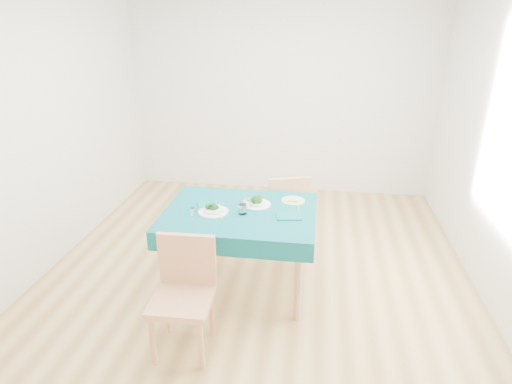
# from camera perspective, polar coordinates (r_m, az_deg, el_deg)

# --- Properties ---
(room_shell) EXTENTS (4.02, 4.52, 2.73)m
(room_shell) POSITION_cam_1_polar(r_m,az_deg,el_deg) (3.59, 0.00, 7.37)
(room_shell) COLOR #A07A42
(room_shell) RESTS_ON ground
(table) EXTENTS (1.27, 0.96, 0.76)m
(table) POSITION_cam_1_polar(r_m,az_deg,el_deg) (3.79, -2.09, -7.74)
(table) COLOR #075056
(table) RESTS_ON ground
(chair_near) EXTENTS (0.43, 0.47, 1.06)m
(chair_near) POSITION_cam_1_polar(r_m,az_deg,el_deg) (3.09, -10.00, -12.56)
(chair_near) COLOR tan
(chair_near) RESTS_ON ground
(chair_far) EXTENTS (0.54, 0.57, 1.04)m
(chair_far) POSITION_cam_1_polar(r_m,az_deg,el_deg) (4.38, 3.83, -1.31)
(chair_far) COLOR tan
(chair_far) RESTS_ON ground
(bowl_near) EXTENTS (0.26, 0.26, 0.08)m
(bowl_near) POSITION_cam_1_polar(r_m,az_deg,el_deg) (3.58, -5.72, -2.15)
(bowl_near) COLOR white
(bowl_near) RESTS_ON table
(bowl_far) EXTENTS (0.25, 0.25, 0.07)m
(bowl_far) POSITION_cam_1_polar(r_m,az_deg,el_deg) (3.70, 0.09, -1.23)
(bowl_far) COLOR white
(bowl_far) RESTS_ON table
(fork_near) EXTENTS (0.06, 0.17, 0.00)m
(fork_near) POSITION_cam_1_polar(r_m,az_deg,el_deg) (3.62, -8.52, -2.65)
(fork_near) COLOR silver
(fork_near) RESTS_ON table
(knife_near) EXTENTS (0.03, 0.20, 0.00)m
(knife_near) POSITION_cam_1_polar(r_m,az_deg,el_deg) (3.53, -4.26, -3.18)
(knife_near) COLOR silver
(knife_near) RESTS_ON table
(fork_far) EXTENTS (0.08, 0.17, 0.00)m
(fork_far) POSITION_cam_1_polar(r_m,az_deg,el_deg) (3.69, -0.59, -1.89)
(fork_far) COLOR silver
(fork_far) RESTS_ON table
(knife_far) EXTENTS (0.02, 0.20, 0.00)m
(knife_far) POSITION_cam_1_polar(r_m,az_deg,el_deg) (3.60, 5.64, -2.66)
(knife_far) COLOR silver
(knife_far) RESTS_ON table
(napkin_near) EXTENTS (0.27, 0.24, 0.01)m
(napkin_near) POSITION_cam_1_polar(r_m,az_deg,el_deg) (3.74, -6.02, -1.64)
(napkin_near) COLOR #0B595F
(napkin_near) RESTS_ON table
(napkin_far) EXTENTS (0.22, 0.17, 0.01)m
(napkin_far) POSITION_cam_1_polar(r_m,az_deg,el_deg) (3.51, 4.42, -3.26)
(napkin_far) COLOR #0B595F
(napkin_far) RESTS_ON table
(tumbler_center) EXTENTS (0.07, 0.07, 0.09)m
(tumbler_center) POSITION_cam_1_polar(r_m,az_deg,el_deg) (3.66, -1.25, -1.45)
(tumbler_center) COLOR white
(tumbler_center) RESTS_ON table
(tumbler_side) EXTENTS (0.07, 0.07, 0.09)m
(tumbler_side) POSITION_cam_1_polar(r_m,az_deg,el_deg) (3.54, -1.81, -2.29)
(tumbler_side) COLOR white
(tumbler_side) RESTS_ON table
(side_plate) EXTENTS (0.21, 0.21, 0.01)m
(side_plate) POSITION_cam_1_polar(r_m,az_deg,el_deg) (3.81, 4.96, -1.16)
(side_plate) COLOR #B6E26E
(side_plate) RESTS_ON table
(bread_slice) EXTENTS (0.09, 0.09, 0.01)m
(bread_slice) POSITION_cam_1_polar(r_m,az_deg,el_deg) (3.80, 4.97, -0.99)
(bread_slice) COLOR beige
(bread_slice) RESTS_ON side_plate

